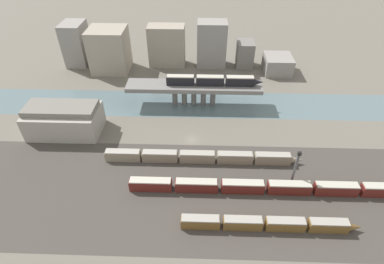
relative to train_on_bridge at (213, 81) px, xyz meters
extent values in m
plane|color=#666056|center=(-7.69, -23.44, -11.24)|extent=(400.00, 400.00, 0.00)
cube|color=#423D38|center=(-7.69, -47.44, -11.24)|extent=(280.00, 42.00, 0.01)
cube|color=slate|center=(-7.69, 0.00, -11.24)|extent=(320.00, 19.69, 0.01)
cube|color=slate|center=(-7.69, 0.00, -2.74)|extent=(54.57, 9.21, 1.71)
cylinder|color=slate|center=(-15.57, 0.00, -7.42)|extent=(2.15, 2.15, 7.64)
cylinder|color=slate|center=(-11.63, 0.00, -7.42)|extent=(2.15, 2.15, 7.64)
cylinder|color=slate|center=(-7.69, 0.00, -7.42)|extent=(2.15, 2.15, 7.64)
cylinder|color=slate|center=(-3.75, 0.00, -7.42)|extent=(2.15, 2.15, 7.64)
cylinder|color=slate|center=(0.19, 0.00, -7.42)|extent=(2.15, 2.15, 7.64)
cube|color=black|center=(-13.08, 0.00, -0.16)|extent=(11.09, 2.83, 3.46)
cube|color=#B7B2A3|center=(-13.08, 0.00, 1.77)|extent=(10.65, 2.60, 0.40)
cube|color=black|center=(-1.26, 0.00, -0.16)|extent=(11.09, 2.83, 3.46)
cube|color=#B7B2A3|center=(-1.26, 0.00, 1.77)|extent=(10.65, 2.60, 0.40)
cube|color=black|center=(10.55, 0.00, -0.16)|extent=(11.09, 2.83, 3.46)
cube|color=#B7B2A3|center=(10.55, 0.00, 1.77)|extent=(10.65, 2.60, 0.40)
cone|color=black|center=(18.04, 0.00, -0.33)|extent=(3.88, 2.55, 2.55)
cube|color=brown|center=(-4.37, -59.19, -9.68)|extent=(10.27, 2.63, 3.14)
cube|color=#9E998E|center=(-4.37, -59.19, -7.91)|extent=(9.85, 2.42, 0.40)
cube|color=brown|center=(6.73, -59.19, -9.68)|extent=(10.27, 2.63, 3.14)
cube|color=#9E998E|center=(6.73, -59.19, -7.91)|extent=(9.85, 2.42, 0.40)
cube|color=brown|center=(17.83, -59.19, -9.68)|extent=(10.27, 2.63, 3.14)
cube|color=#9E998E|center=(17.83, -59.19, -7.91)|extent=(9.85, 2.42, 0.40)
cube|color=brown|center=(28.92, -59.19, -9.68)|extent=(10.27, 2.63, 3.14)
cube|color=#9E998E|center=(28.92, -59.19, -7.91)|extent=(9.85, 2.42, 0.40)
cone|color=brown|center=(35.85, -59.19, -9.83)|extent=(3.59, 2.36, 2.36)
cube|color=#5B1E19|center=(-19.20, -46.81, -9.51)|extent=(12.54, 2.75, 3.48)
cube|color=#B7B2A3|center=(-19.20, -46.81, -7.57)|extent=(12.04, 2.53, 0.40)
cube|color=#5B1E19|center=(-5.63, -46.81, -9.51)|extent=(12.54, 2.75, 3.48)
cube|color=#B7B2A3|center=(-5.63, -46.81, -7.57)|extent=(12.04, 2.53, 0.40)
cube|color=#5B1E19|center=(7.94, -46.81, -9.51)|extent=(12.54, 2.75, 3.48)
cube|color=#B7B2A3|center=(7.94, -46.81, -7.57)|extent=(12.04, 2.53, 0.40)
cube|color=#5B1E19|center=(21.51, -46.81, -9.51)|extent=(12.54, 2.75, 3.48)
cube|color=#B7B2A3|center=(21.51, -46.81, -7.57)|extent=(12.04, 2.53, 0.40)
cube|color=#5B1E19|center=(35.08, -46.81, -9.51)|extent=(12.54, 2.75, 3.48)
cube|color=#B7B2A3|center=(35.08, -46.81, -7.57)|extent=(12.04, 2.53, 0.40)
cube|color=#5B1E19|center=(48.65, -46.81, -9.51)|extent=(12.54, 2.75, 3.48)
cube|color=gray|center=(-30.09, -34.43, -9.56)|extent=(11.57, 2.76, 3.36)
cube|color=#9E998E|center=(-30.09, -34.43, -7.68)|extent=(11.11, 2.54, 0.40)
cube|color=gray|center=(-17.85, -34.43, -9.56)|extent=(11.57, 2.76, 3.36)
cube|color=#9E998E|center=(-17.85, -34.43, -7.68)|extent=(11.11, 2.54, 0.40)
cube|color=gray|center=(-5.60, -34.43, -9.56)|extent=(11.57, 2.76, 3.36)
cube|color=#9E998E|center=(-5.60, -34.43, -7.68)|extent=(11.11, 2.54, 0.40)
cube|color=gray|center=(6.65, -34.43, -9.56)|extent=(11.57, 2.76, 3.36)
cube|color=#9E998E|center=(6.65, -34.43, -7.68)|extent=(11.11, 2.54, 0.40)
cube|color=gray|center=(18.90, -34.43, -9.56)|extent=(11.57, 2.76, 3.36)
cube|color=#9E998E|center=(18.90, -34.43, -7.68)|extent=(11.11, 2.54, 0.40)
cone|color=gray|center=(26.71, -34.43, -9.73)|extent=(4.05, 2.49, 2.49)
cube|color=#9E998E|center=(-54.25, -19.83, -6.64)|extent=(25.47, 14.35, 9.20)
cube|color=slate|center=(-54.25, -19.83, -1.03)|extent=(24.96, 10.05, 2.02)
cylinder|color=#4C4C51|center=(22.97, -43.59, -5.25)|extent=(0.78, 0.78, 11.98)
cube|color=black|center=(22.97, -43.59, 1.34)|extent=(1.00, 0.70, 1.20)
cube|color=gray|center=(-68.04, 37.55, -0.84)|extent=(10.47, 14.11, 20.81)
cube|color=gray|center=(-49.48, 30.75, -0.96)|extent=(17.61, 15.83, 20.56)
cube|color=gray|center=(-22.26, 37.40, -1.22)|extent=(17.96, 9.37, 20.04)
cube|color=gray|center=(0.09, 37.45, -0.13)|extent=(14.33, 10.26, 22.22)
cube|color=slate|center=(16.86, 36.68, -4.80)|extent=(8.12, 10.94, 12.89)
cube|color=gray|center=(32.66, 30.94, -7.23)|extent=(13.05, 14.08, 8.02)
camera|label=1|loc=(-5.05, -106.12, 57.88)|focal=28.00mm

